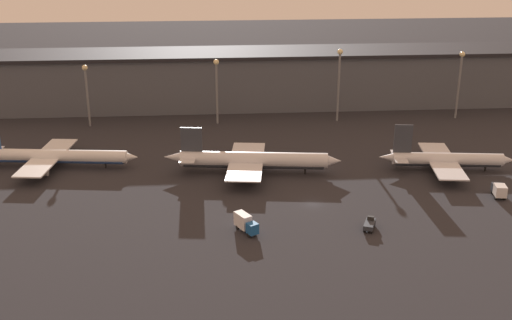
% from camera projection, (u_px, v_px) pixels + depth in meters
% --- Properties ---
extents(ground, '(600.00, 600.00, 0.00)m').
position_uv_depth(ground, '(313.00, 204.00, 152.02)').
color(ground, '#26262B').
extents(terminal_building, '(208.73, 22.68, 19.91)m').
position_uv_depth(terminal_building, '(275.00, 78.00, 230.14)').
color(terminal_building, '#4C515B').
rests_on(terminal_building, ground).
extents(airplane_0, '(46.75, 30.45, 13.01)m').
position_uv_depth(airplane_0, '(52.00, 156.00, 173.90)').
color(airplane_0, white).
rests_on(airplane_0, ground).
extents(airplane_1, '(47.18, 29.70, 12.42)m').
position_uv_depth(airplane_1, '(252.00, 160.00, 169.52)').
color(airplane_1, silver).
rests_on(airplane_1, ground).
extents(airplane_2, '(36.09, 28.84, 12.66)m').
position_uv_depth(airplane_2, '(445.00, 160.00, 171.50)').
color(airplane_2, silver).
rests_on(airplane_2, ground).
extents(service_vehicle_0, '(3.52, 5.81, 3.36)m').
position_uv_depth(service_vehicle_0, '(499.00, 190.00, 155.30)').
color(service_vehicle_0, '#282D38').
rests_on(service_vehicle_0, ground).
extents(service_vehicle_1, '(3.81, 5.36, 2.51)m').
position_uv_depth(service_vehicle_1, '(370.00, 224.00, 139.33)').
color(service_vehicle_1, '#282D38').
rests_on(service_vehicle_1, ground).
extents(service_vehicle_2, '(5.20, 7.03, 3.84)m').
position_uv_depth(service_vehicle_2, '(245.00, 223.00, 137.85)').
color(service_vehicle_2, '#195199').
rests_on(service_vehicle_2, ground).
extents(lamp_post_0, '(1.80, 1.80, 20.32)m').
position_uv_depth(lamp_post_0, '(87.00, 87.00, 204.93)').
color(lamp_post_0, slate).
rests_on(lamp_post_0, ground).
extents(lamp_post_1, '(1.80, 1.80, 21.46)m').
position_uv_depth(lamp_post_1, '(217.00, 82.00, 207.66)').
color(lamp_post_1, slate).
rests_on(lamp_post_1, ground).
extents(lamp_post_2, '(1.80, 1.80, 24.18)m').
position_uv_depth(lamp_post_2, '(339.00, 76.00, 209.97)').
color(lamp_post_2, slate).
rests_on(lamp_post_2, ground).
extents(lamp_post_3, '(1.80, 1.80, 22.74)m').
position_uv_depth(lamp_post_3, '(460.00, 76.00, 213.14)').
color(lamp_post_3, slate).
rests_on(lamp_post_3, ground).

